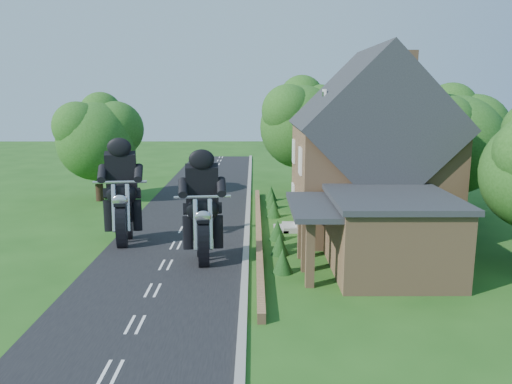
{
  "coord_description": "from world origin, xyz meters",
  "views": [
    {
      "loc": [
        4.04,
        -21.76,
        7.74
      ],
      "look_at": [
        4.15,
        3.12,
        2.8
      ],
      "focal_mm": 35.0,
      "sensor_mm": 36.0,
      "label": 1
    }
  ],
  "objects_px": {
    "house": "(369,155)",
    "motorcycle_lead": "(203,246)",
    "annex": "(387,233)",
    "garden_wall": "(259,231)",
    "motorcycle_follow": "(124,228)"
  },
  "relations": [
    {
      "from": "motorcycle_lead",
      "to": "motorcycle_follow",
      "type": "bearing_deg",
      "value": -40.43
    },
    {
      "from": "annex",
      "to": "motorcycle_lead",
      "type": "bearing_deg",
      "value": 171.66
    },
    {
      "from": "house",
      "to": "annex",
      "type": "xyz_separation_m",
      "value": [
        -0.62,
        -6.8,
        -2.58
      ]
    },
    {
      "from": "house",
      "to": "motorcycle_lead",
      "type": "distance_m",
      "value": 11.02
    },
    {
      "from": "annex",
      "to": "motorcycle_lead",
      "type": "height_order",
      "value": "annex"
    },
    {
      "from": "garden_wall",
      "to": "annex",
      "type": "distance_m",
      "value": 8.19
    },
    {
      "from": "house",
      "to": "annex",
      "type": "bearing_deg",
      "value": -95.24
    },
    {
      "from": "garden_wall",
      "to": "house",
      "type": "xyz_separation_m",
      "value": [
        6.19,
        1.0,
        4.14
      ]
    },
    {
      "from": "motorcycle_follow",
      "to": "annex",
      "type": "bearing_deg",
      "value": 156.05
    },
    {
      "from": "garden_wall",
      "to": "annex",
      "type": "xyz_separation_m",
      "value": [
        5.57,
        -5.8,
        1.57
      ]
    },
    {
      "from": "garden_wall",
      "to": "motorcycle_follow",
      "type": "relative_size",
      "value": 12.31
    },
    {
      "from": "garden_wall",
      "to": "annex",
      "type": "relative_size",
      "value": 3.12
    },
    {
      "from": "house",
      "to": "motorcycle_follow",
      "type": "xyz_separation_m",
      "value": [
        -13.21,
        -2.68,
        -3.51
      ]
    },
    {
      "from": "annex",
      "to": "motorcycle_follow",
      "type": "relative_size",
      "value": 3.95
    },
    {
      "from": "motorcycle_lead",
      "to": "motorcycle_follow",
      "type": "distance_m",
      "value": 5.29
    }
  ]
}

